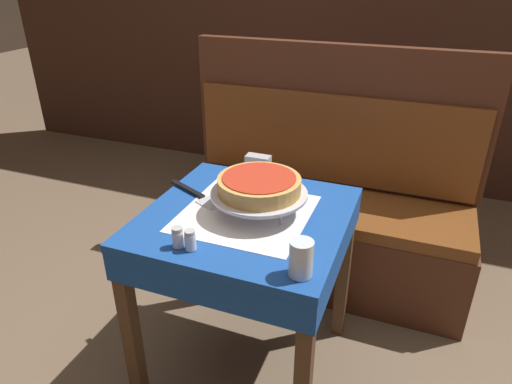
{
  "coord_description": "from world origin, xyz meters",
  "views": [
    {
      "loc": [
        0.54,
        -1.3,
        1.52
      ],
      "look_at": [
        0.04,
        -0.0,
        0.82
      ],
      "focal_mm": 32.0,
      "sensor_mm": 36.0,
      "label": 1
    }
  ],
  "objects_px": {
    "dining_table_front": "(246,237)",
    "deep_dish_pizza": "(259,185)",
    "pizza_server": "(196,194)",
    "salt_shaker": "(178,237)",
    "dining_table_rear": "(288,114)",
    "pepper_shaker": "(190,240)",
    "booth_bench": "(321,217)",
    "napkin_holder": "(258,166)",
    "water_glass_near": "(301,258)",
    "pizza_pan_stand": "(259,194)",
    "condiment_caddy": "(287,96)"
  },
  "relations": [
    {
      "from": "dining_table_front",
      "to": "napkin_holder",
      "type": "distance_m",
      "value": 0.35
    },
    {
      "from": "dining_table_rear",
      "to": "pepper_shaker",
      "type": "relative_size",
      "value": 11.06
    },
    {
      "from": "deep_dish_pizza",
      "to": "condiment_caddy",
      "type": "distance_m",
      "value": 1.44
    },
    {
      "from": "pizza_server",
      "to": "deep_dish_pizza",
      "type": "bearing_deg",
      "value": -7.02
    },
    {
      "from": "pizza_server",
      "to": "salt_shaker",
      "type": "bearing_deg",
      "value": -71.16
    },
    {
      "from": "deep_dish_pizza",
      "to": "napkin_holder",
      "type": "distance_m",
      "value": 0.31
    },
    {
      "from": "dining_table_front",
      "to": "deep_dish_pizza",
      "type": "xyz_separation_m",
      "value": [
        0.04,
        0.03,
        0.21
      ]
    },
    {
      "from": "napkin_holder",
      "to": "dining_table_rear",
      "type": "bearing_deg",
      "value": 101.81
    },
    {
      "from": "pizza_pan_stand",
      "to": "salt_shaker",
      "type": "distance_m",
      "value": 0.34
    },
    {
      "from": "pizza_server",
      "to": "water_glass_near",
      "type": "height_order",
      "value": "water_glass_near"
    },
    {
      "from": "pizza_pan_stand",
      "to": "pepper_shaker",
      "type": "relative_size",
      "value": 5.11
    },
    {
      "from": "salt_shaker",
      "to": "pizza_server",
      "type": "bearing_deg",
      "value": 108.84
    },
    {
      "from": "dining_table_front",
      "to": "dining_table_rear",
      "type": "distance_m",
      "value": 1.56
    },
    {
      "from": "pepper_shaker",
      "to": "condiment_caddy",
      "type": "distance_m",
      "value": 1.71
    },
    {
      "from": "booth_bench",
      "to": "pizza_server",
      "type": "height_order",
      "value": "booth_bench"
    },
    {
      "from": "dining_table_rear",
      "to": "pepper_shaker",
      "type": "height_order",
      "value": "pepper_shaker"
    },
    {
      "from": "pizza_server",
      "to": "water_glass_near",
      "type": "xyz_separation_m",
      "value": [
        0.51,
        -0.33,
        0.05
      ]
    },
    {
      "from": "dining_table_front",
      "to": "pizza_pan_stand",
      "type": "xyz_separation_m",
      "value": [
        0.04,
        0.03,
        0.17
      ]
    },
    {
      "from": "dining_table_rear",
      "to": "booth_bench",
      "type": "height_order",
      "value": "booth_bench"
    },
    {
      "from": "booth_bench",
      "to": "pizza_pan_stand",
      "type": "relative_size",
      "value": 4.32
    },
    {
      "from": "dining_table_front",
      "to": "water_glass_near",
      "type": "bearing_deg",
      "value": -44.31
    },
    {
      "from": "pizza_pan_stand",
      "to": "pepper_shaker",
      "type": "bearing_deg",
      "value": -110.66
    },
    {
      "from": "dining_table_front",
      "to": "booth_bench",
      "type": "relative_size",
      "value": 0.49
    },
    {
      "from": "dining_table_rear",
      "to": "pizza_pan_stand",
      "type": "relative_size",
      "value": 2.16
    },
    {
      "from": "dining_table_front",
      "to": "booth_bench",
      "type": "bearing_deg",
      "value": 80.95
    },
    {
      "from": "dining_table_rear",
      "to": "pizza_server",
      "type": "height_order",
      "value": "pizza_server"
    },
    {
      "from": "water_glass_near",
      "to": "salt_shaker",
      "type": "distance_m",
      "value": 0.4
    },
    {
      "from": "water_glass_near",
      "to": "pepper_shaker",
      "type": "height_order",
      "value": "water_glass_near"
    },
    {
      "from": "deep_dish_pizza",
      "to": "pepper_shaker",
      "type": "xyz_separation_m",
      "value": [
        -0.11,
        -0.3,
        -0.07
      ]
    },
    {
      "from": "booth_bench",
      "to": "pizza_pan_stand",
      "type": "bearing_deg",
      "value": -96.24
    },
    {
      "from": "condiment_caddy",
      "to": "pizza_server",
      "type": "bearing_deg",
      "value": -86.88
    },
    {
      "from": "condiment_caddy",
      "to": "dining_table_front",
      "type": "bearing_deg",
      "value": -77.95
    },
    {
      "from": "dining_table_front",
      "to": "salt_shaker",
      "type": "relative_size",
      "value": 10.78
    },
    {
      "from": "dining_table_front",
      "to": "deep_dish_pizza",
      "type": "bearing_deg",
      "value": 34.82
    },
    {
      "from": "pizza_server",
      "to": "napkin_holder",
      "type": "relative_size",
      "value": 2.81
    },
    {
      "from": "pizza_server",
      "to": "condiment_caddy",
      "type": "bearing_deg",
      "value": 93.12
    },
    {
      "from": "dining_table_rear",
      "to": "water_glass_near",
      "type": "relative_size",
      "value": 6.68
    },
    {
      "from": "pizza_pan_stand",
      "to": "condiment_caddy",
      "type": "bearing_deg",
      "value": 103.82
    },
    {
      "from": "water_glass_near",
      "to": "deep_dish_pizza",
      "type": "bearing_deg",
      "value": 128.62
    },
    {
      "from": "water_glass_near",
      "to": "pizza_pan_stand",
      "type": "bearing_deg",
      "value": 128.62
    },
    {
      "from": "deep_dish_pizza",
      "to": "napkin_holder",
      "type": "height_order",
      "value": "deep_dish_pizza"
    },
    {
      "from": "pizza_server",
      "to": "condiment_caddy",
      "type": "height_order",
      "value": "condiment_caddy"
    },
    {
      "from": "deep_dish_pizza",
      "to": "pizza_server",
      "type": "bearing_deg",
      "value": 172.98
    },
    {
      "from": "booth_bench",
      "to": "pepper_shaker",
      "type": "height_order",
      "value": "booth_bench"
    },
    {
      "from": "pizza_pan_stand",
      "to": "pizza_server",
      "type": "bearing_deg",
      "value": 172.98
    },
    {
      "from": "dining_table_rear",
      "to": "water_glass_near",
      "type": "distance_m",
      "value": 1.91
    },
    {
      "from": "deep_dish_pizza",
      "to": "dining_table_rear",
      "type": "bearing_deg",
      "value": 103.7
    },
    {
      "from": "pepper_shaker",
      "to": "pizza_server",
      "type": "bearing_deg",
      "value": 115.34
    },
    {
      "from": "dining_table_rear",
      "to": "salt_shaker",
      "type": "distance_m",
      "value": 1.82
    },
    {
      "from": "water_glass_near",
      "to": "salt_shaker",
      "type": "relative_size",
      "value": 1.64
    }
  ]
}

